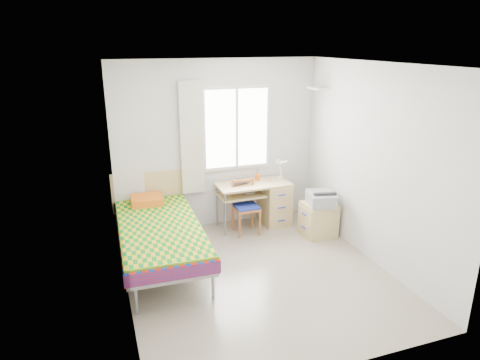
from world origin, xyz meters
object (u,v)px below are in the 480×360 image
(chair, at_px, (246,203))
(cabinet, at_px, (318,219))
(bed, at_px, (159,229))
(printer, at_px, (321,198))
(desk, at_px, (271,201))

(chair, distance_m, cabinet, 1.13)
(bed, bearing_deg, cabinet, 2.30)
(cabinet, distance_m, printer, 0.36)
(bed, bearing_deg, printer, 1.38)
(printer, bearing_deg, bed, -167.30)
(cabinet, bearing_deg, desk, 126.03)
(bed, distance_m, printer, 2.42)
(chair, relative_size, printer, 1.64)
(desk, height_order, printer, desk)
(desk, bearing_deg, cabinet, -52.20)
(desk, relative_size, chair, 1.38)
(bed, bearing_deg, desk, 21.12)
(printer, bearing_deg, desk, 140.02)
(bed, relative_size, cabinet, 4.40)
(chair, height_order, cabinet, chair)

